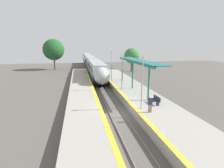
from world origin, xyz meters
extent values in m
plane|color=#56514C|center=(0.00, 0.00, 0.00)|extent=(120.00, 120.00, 0.00)
cube|color=slate|center=(-0.72, 0.00, 0.07)|extent=(0.08, 90.00, 0.15)
cube|color=slate|center=(0.72, 0.00, 0.07)|extent=(0.08, 90.00, 0.15)
cube|color=black|center=(0.00, 21.49, 0.63)|extent=(2.48, 16.67, 0.81)
cube|color=#28282D|center=(0.00, 21.49, 1.49)|extent=(2.82, 18.12, 0.91)
cube|color=#198CBF|center=(0.00, 21.49, 2.10)|extent=(2.83, 18.12, 0.31)
cube|color=#B2B7BC|center=(0.00, 21.49, 2.95)|extent=(2.82, 18.12, 1.38)
cube|color=black|center=(0.00, 21.49, 2.88)|extent=(2.85, 16.67, 0.76)
cube|color=#9E9EA3|center=(0.00, 21.49, 3.79)|extent=(2.54, 18.12, 0.30)
cylinder|color=black|center=(-0.72, 14.77, 0.46)|extent=(0.12, 0.93, 0.93)
cylinder|color=black|center=(0.72, 14.77, 0.46)|extent=(0.12, 0.93, 0.93)
cylinder|color=black|center=(-0.72, 16.97, 0.46)|extent=(0.12, 0.93, 0.93)
cylinder|color=black|center=(0.72, 16.97, 0.46)|extent=(0.12, 0.93, 0.93)
cylinder|color=black|center=(-0.72, 26.01, 0.46)|extent=(0.12, 0.93, 0.93)
cylinder|color=black|center=(0.72, 26.01, 0.46)|extent=(0.12, 0.93, 0.93)
cylinder|color=black|center=(-0.72, 28.21, 0.46)|extent=(0.12, 0.93, 0.93)
cylinder|color=black|center=(0.72, 28.21, 0.46)|extent=(0.12, 0.93, 0.93)
ellipsoid|color=#B2B7BC|center=(0.00, 11.42, 2.34)|extent=(2.71, 3.04, 2.87)
ellipsoid|color=black|center=(0.00, 11.04, 2.81)|extent=(1.97, 1.77, 1.46)
sphere|color=#F9F4CC|center=(0.00, 10.28, 1.28)|extent=(0.24, 0.24, 0.24)
cube|color=black|center=(0.00, 40.42, 0.63)|extent=(2.48, 16.67, 0.81)
cube|color=#28282D|center=(0.00, 40.42, 1.49)|extent=(2.82, 18.12, 0.91)
cube|color=#198CBF|center=(0.00, 40.42, 2.10)|extent=(2.83, 18.12, 0.31)
cube|color=#B2B7BC|center=(0.00, 40.42, 2.95)|extent=(2.82, 18.12, 1.38)
cube|color=black|center=(0.00, 40.42, 2.88)|extent=(2.85, 16.67, 0.76)
cube|color=#9E9EA3|center=(0.00, 40.42, 3.79)|extent=(2.54, 18.12, 0.30)
cylinder|color=black|center=(-0.72, 33.70, 0.46)|extent=(0.12, 0.93, 0.93)
cylinder|color=black|center=(0.72, 33.70, 0.46)|extent=(0.12, 0.93, 0.93)
cylinder|color=black|center=(-0.72, 35.90, 0.46)|extent=(0.12, 0.93, 0.93)
cylinder|color=black|center=(0.72, 35.90, 0.46)|extent=(0.12, 0.93, 0.93)
cylinder|color=black|center=(-0.72, 44.93, 0.46)|extent=(0.12, 0.93, 0.93)
cylinder|color=black|center=(0.72, 44.93, 0.46)|extent=(0.12, 0.93, 0.93)
cylinder|color=black|center=(-0.72, 47.13, 0.46)|extent=(0.12, 0.93, 0.93)
cylinder|color=black|center=(0.72, 47.13, 0.46)|extent=(0.12, 0.93, 0.93)
cube|color=black|center=(0.00, 59.34, 0.63)|extent=(2.48, 16.67, 0.81)
cube|color=#28282D|center=(0.00, 59.34, 1.49)|extent=(2.82, 18.12, 0.91)
cube|color=#198CBF|center=(0.00, 59.34, 2.10)|extent=(2.83, 18.12, 0.31)
cube|color=#B2B7BC|center=(0.00, 59.34, 2.95)|extent=(2.82, 18.12, 1.38)
cube|color=black|center=(0.00, 59.34, 2.88)|extent=(2.85, 16.67, 0.76)
cube|color=#9E9EA3|center=(0.00, 59.34, 3.79)|extent=(2.54, 18.12, 0.30)
cylinder|color=black|center=(-0.72, 52.62, 0.46)|extent=(0.12, 0.93, 0.93)
cylinder|color=black|center=(0.72, 52.62, 0.46)|extent=(0.12, 0.93, 0.93)
cylinder|color=black|center=(-0.72, 54.82, 0.46)|extent=(0.12, 0.93, 0.93)
cylinder|color=black|center=(0.72, 54.82, 0.46)|extent=(0.12, 0.93, 0.93)
cylinder|color=black|center=(-0.72, 63.86, 0.46)|extent=(0.12, 0.93, 0.93)
cylinder|color=black|center=(0.72, 63.86, 0.46)|extent=(0.12, 0.93, 0.93)
cylinder|color=black|center=(-0.72, 66.06, 0.46)|extent=(0.12, 0.93, 0.93)
cylinder|color=black|center=(0.72, 66.06, 0.46)|extent=(0.12, 0.93, 0.93)
cube|color=#9E998E|center=(4.09, 0.00, 0.48)|extent=(5.01, 64.00, 0.95)
cube|color=yellow|center=(1.78, 0.00, 0.96)|extent=(0.40, 64.00, 0.01)
cube|color=#9E998E|center=(-3.42, 0.00, 0.48)|extent=(3.68, 64.00, 0.95)
cube|color=yellow|center=(-1.78, 0.00, 0.96)|extent=(0.40, 64.00, 0.01)
cube|color=#2D333D|center=(4.35, -0.57, 1.16)|extent=(0.36, 0.06, 0.42)
cube|color=#2D333D|center=(4.35, 0.67, 1.16)|extent=(0.36, 0.06, 0.42)
cube|color=#2D333D|center=(4.35, 0.05, 1.39)|extent=(0.44, 1.66, 0.03)
cube|color=#2D333D|center=(4.55, 0.05, 1.62)|extent=(0.04, 1.66, 0.44)
cube|color=#7F6647|center=(2.79, -2.16, 1.35)|extent=(0.28, 0.20, 0.79)
cube|color=navy|center=(2.79, -2.16, 2.05)|extent=(0.36, 0.22, 0.62)
sphere|color=beige|center=(2.79, -2.16, 2.47)|extent=(0.21, 0.21, 0.21)
cylinder|color=#59595E|center=(-2.06, 22.66, 1.77)|extent=(0.14, 0.14, 3.55)
cube|color=black|center=(-2.06, 22.66, 3.90)|extent=(0.28, 0.20, 0.70)
sphere|color=black|center=(-2.06, 22.55, 4.07)|extent=(0.14, 0.14, 0.14)
sphere|color=red|center=(-2.06, 22.55, 3.73)|extent=(0.14, 0.14, 0.14)
cylinder|color=#9E9EA3|center=(2.33, -1.02, 3.58)|extent=(0.12, 0.12, 5.25)
cube|color=silver|center=(2.33, -1.02, 6.33)|extent=(0.36, 0.20, 0.24)
cylinder|color=#9E9EA3|center=(2.33, 7.04, 3.58)|extent=(0.12, 0.12, 5.25)
cube|color=silver|center=(2.33, 7.04, 6.33)|extent=(0.36, 0.20, 0.24)
cylinder|color=#9E9EA3|center=(2.33, 15.11, 3.58)|extent=(0.12, 0.12, 5.25)
cube|color=silver|center=(2.33, 15.11, 6.33)|extent=(0.36, 0.20, 0.24)
cylinder|color=#1E6B66|center=(4.11, 1.48, 2.93)|extent=(0.20, 0.20, 3.95)
cylinder|color=#1E6B66|center=(4.11, 7.58, 2.93)|extent=(0.20, 0.20, 3.95)
cylinder|color=#1E6B66|center=(4.11, 13.67, 2.93)|extent=(0.20, 0.20, 3.95)
cube|color=#1E6B66|center=(4.11, 7.58, 5.00)|extent=(0.24, 15.19, 0.36)
cube|color=#1E6B66|center=(5.01, 7.58, 5.12)|extent=(2.00, 15.19, 0.10)
cylinder|color=brown|center=(-10.91, 39.29, 1.76)|extent=(0.44, 0.44, 3.53)
sphere|color=#1E5123|center=(-10.91, 39.29, 6.07)|extent=(6.37, 6.37, 6.37)
cylinder|color=brown|center=(11.14, 30.51, 1.39)|extent=(0.44, 0.44, 2.78)
sphere|color=#337033|center=(11.14, 30.51, 4.50)|extent=(4.29, 4.29, 4.29)
camera|label=1|loc=(-3.87, -17.09, 7.27)|focal=28.00mm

